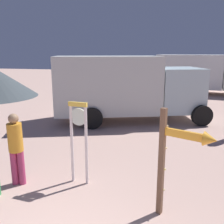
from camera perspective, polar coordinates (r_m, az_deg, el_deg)
The scene contains 5 objects.
standing_clock at distance 5.99m, azimuth -7.52°, elevation -4.94°, with size 0.46×0.14×2.01m.
arrow_sign at distance 4.72m, azimuth 15.09°, elevation -8.72°, with size 0.99×0.56×2.14m.
person_near_clock at distance 6.36m, azimuth -20.93°, elevation -7.14°, with size 0.34×0.34×1.75m.
box_truck_near at distance 11.45m, azimuth 2.96°, elevation 5.85°, with size 7.13×4.36×2.94m.
box_truck_far at distance 20.34m, azimuth 19.53°, elevation 8.45°, with size 7.23×3.52×2.90m.
Camera 1 is at (1.57, -2.52, 3.12)m, focal length 40.40 mm.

